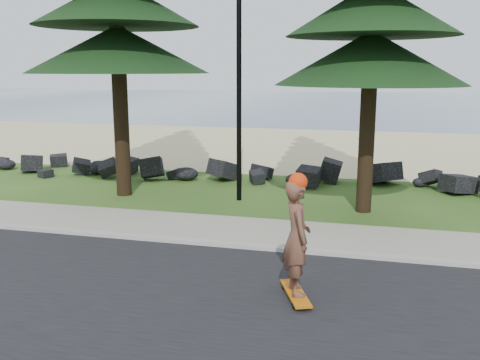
# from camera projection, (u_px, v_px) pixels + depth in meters

# --- Properties ---
(ground) EXTENTS (160.00, 160.00, 0.00)m
(ground) POSITION_uv_depth(u_px,v_px,m) (205.00, 232.00, 12.33)
(ground) COLOR #254716
(ground) RESTS_ON ground
(road) EXTENTS (160.00, 7.00, 0.02)m
(road) POSITION_uv_depth(u_px,v_px,m) (113.00, 318.00, 8.06)
(road) COLOR black
(road) RESTS_ON ground
(kerb) EXTENTS (160.00, 0.20, 0.10)m
(kerb) POSITION_uv_depth(u_px,v_px,m) (192.00, 242.00, 11.47)
(kerb) COLOR #A59C94
(kerb) RESTS_ON ground
(sidewalk) EXTENTS (160.00, 2.00, 0.08)m
(sidewalk) POSITION_uv_depth(u_px,v_px,m) (207.00, 228.00, 12.51)
(sidewalk) COLOR gray
(sidewalk) RESTS_ON ground
(beach_sand) EXTENTS (160.00, 15.00, 0.01)m
(beach_sand) POSITION_uv_depth(u_px,v_px,m) (296.00, 146.00, 26.09)
(beach_sand) COLOR #C7BD85
(beach_sand) RESTS_ON ground
(ocean) EXTENTS (160.00, 58.00, 0.01)m
(ocean) POSITION_uv_depth(u_px,v_px,m) (343.00, 102.00, 60.73)
(ocean) COLOR #3F5779
(ocean) RESTS_ON ground
(seawall_boulders) EXTENTS (60.00, 2.40, 1.10)m
(seawall_boulders) POSITION_uv_depth(u_px,v_px,m) (257.00, 183.00, 17.65)
(seawall_boulders) COLOR black
(seawall_boulders) RESTS_ON ground
(lamp_post) EXTENTS (0.25, 0.14, 8.14)m
(lamp_post) POSITION_uv_depth(u_px,v_px,m) (239.00, 52.00, 14.53)
(lamp_post) COLOR black
(lamp_post) RESTS_ON ground
(skateboarder) EXTENTS (0.68, 1.14, 2.09)m
(skateboarder) POSITION_uv_depth(u_px,v_px,m) (297.00, 238.00, 8.52)
(skateboarder) COLOR #BB5E0B
(skateboarder) RESTS_ON ground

